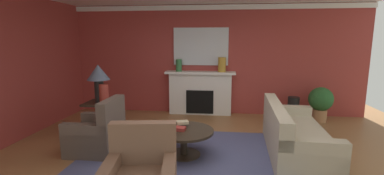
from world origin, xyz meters
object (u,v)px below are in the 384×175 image
(mantel_mirror, at_px, (201,47))
(vase_on_side_table, at_px, (104,94))
(table_lamp, at_px, (98,76))
(armchair_near_window, at_px, (98,135))
(vase_mantel_left, at_px, (179,65))
(vase_mantel_right, at_px, (222,65))
(coffee_table, at_px, (184,136))
(fireplace, at_px, (200,94))
(sofa, at_px, (293,138))
(side_table, at_px, (101,117))
(vase_tall_corner, at_px, (293,109))
(potted_plant, at_px, (321,101))

(mantel_mirror, relative_size, vase_on_side_table, 3.67)
(table_lamp, bearing_deg, armchair_near_window, -68.99)
(vase_mantel_left, distance_m, vase_mantel_right, 1.10)
(coffee_table, relative_size, vase_mantel_left, 3.25)
(vase_mantel_left, bearing_deg, fireplace, 5.11)
(vase_mantel_right, bearing_deg, armchair_near_window, -128.95)
(mantel_mirror, height_order, armchair_near_window, mantel_mirror)
(fireplace, height_order, sofa, fireplace)
(mantel_mirror, height_order, vase_mantel_right, mantel_mirror)
(mantel_mirror, bearing_deg, coffee_table, -90.88)
(side_table, bearing_deg, fireplace, 45.41)
(vase_tall_corner, bearing_deg, vase_mantel_left, 174.96)
(vase_mantel_left, bearing_deg, mantel_mirror, 17.18)
(mantel_mirror, xyz_separation_m, coffee_table, (-0.04, -2.76, -1.42))
(fireplace, xyz_separation_m, vase_on_side_table, (-1.70, -1.99, 0.36))
(coffee_table, relative_size, table_lamp, 1.33)
(fireplace, xyz_separation_m, coffee_table, (-0.04, -2.63, -0.20))
(vase_mantel_right, bearing_deg, fireplace, 174.89)
(sofa, distance_m, vase_on_side_table, 3.56)
(vase_tall_corner, relative_size, potted_plant, 0.69)
(fireplace, relative_size, armchair_near_window, 1.89)
(table_lamp, bearing_deg, mantel_mirror, 47.19)
(armchair_near_window, bearing_deg, sofa, 4.80)
(coffee_table, distance_m, side_table, 1.96)
(armchair_near_window, bearing_deg, potted_plant, 27.36)
(armchair_near_window, bearing_deg, coffee_table, 0.50)
(mantel_mirror, relative_size, vase_mantel_right, 3.82)
(fireplace, relative_size, mantel_mirror, 1.28)
(table_lamp, distance_m, vase_on_side_table, 0.38)
(fireplace, distance_m, vase_mantel_left, 0.93)
(table_lamp, xyz_separation_m, vase_mantel_left, (1.30, 1.83, 0.06))
(armchair_near_window, relative_size, vase_mantel_left, 3.08)
(vase_on_side_table, bearing_deg, potted_plant, 19.72)
(mantel_mirror, bearing_deg, fireplace, -90.00)
(vase_mantel_left, bearing_deg, coffee_table, -78.89)
(table_lamp, xyz_separation_m, potted_plant, (4.73, 1.52, -0.73))
(fireplace, distance_m, coffee_table, 2.64)
(fireplace, bearing_deg, potted_plant, -6.95)
(vase_mantel_left, distance_m, vase_tall_corner, 3.02)
(fireplace, height_order, armchair_near_window, fireplace)
(armchair_near_window, height_order, coffee_table, armchair_near_window)
(armchair_near_window, xyz_separation_m, table_lamp, (-0.30, 0.77, 0.92))
(armchair_near_window, bearing_deg, vase_on_side_table, 102.69)
(mantel_mirror, height_order, vase_tall_corner, mantel_mirror)
(vase_on_side_table, height_order, potted_plant, vase_on_side_table)
(mantel_mirror, relative_size, vase_mantel_left, 4.58)
(coffee_table, height_order, vase_mantel_left, vase_mantel_left)
(sofa, relative_size, coffee_table, 2.14)
(fireplace, relative_size, sofa, 0.84)
(armchair_near_window, xyz_separation_m, potted_plant, (4.44, 2.30, 0.19))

